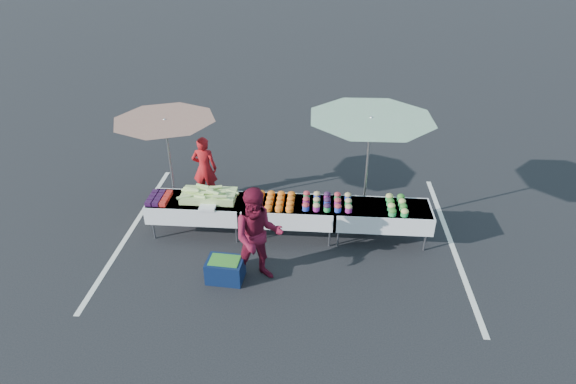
# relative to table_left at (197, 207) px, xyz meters

# --- Properties ---
(ground) EXTENTS (80.00, 80.00, 0.00)m
(ground) POSITION_rel_table_left_xyz_m (1.80, 0.00, -0.58)
(ground) COLOR black
(stripe_left) EXTENTS (0.10, 5.00, 0.00)m
(stripe_left) POSITION_rel_table_left_xyz_m (-1.40, 0.00, -0.58)
(stripe_left) COLOR silver
(stripe_left) RESTS_ON ground
(stripe_right) EXTENTS (0.10, 5.00, 0.00)m
(stripe_right) POSITION_rel_table_left_xyz_m (5.00, 0.00, -0.58)
(stripe_right) COLOR silver
(stripe_right) RESTS_ON ground
(table_left) EXTENTS (1.86, 0.81, 0.75)m
(table_left) POSITION_rel_table_left_xyz_m (0.00, 0.00, 0.00)
(table_left) COLOR white
(table_left) RESTS_ON ground
(table_center) EXTENTS (1.86, 0.81, 0.75)m
(table_center) POSITION_rel_table_left_xyz_m (1.80, 0.00, 0.00)
(table_center) COLOR white
(table_center) RESTS_ON ground
(table_right) EXTENTS (1.86, 0.81, 0.75)m
(table_right) POSITION_rel_table_left_xyz_m (3.60, 0.00, 0.00)
(table_right) COLOR white
(table_right) RESTS_ON ground
(berry_punnets) EXTENTS (0.40, 0.54, 0.08)m
(berry_punnets) POSITION_rel_table_left_xyz_m (-0.71, -0.06, 0.21)
(berry_punnets) COLOR black
(berry_punnets) RESTS_ON table_left
(corn_pile) EXTENTS (1.16, 0.57, 0.26)m
(corn_pile) POSITION_rel_table_left_xyz_m (0.24, 0.04, 0.26)
(corn_pile) COLOR #96BB60
(corn_pile) RESTS_ON table_left
(plastic_bags) EXTENTS (0.30, 0.25, 0.05)m
(plastic_bags) POSITION_rel_table_left_xyz_m (0.30, -0.30, 0.19)
(plastic_bags) COLOR white
(plastic_bags) RESTS_ON table_left
(carrot_bowls) EXTENTS (0.75, 0.69, 0.11)m
(carrot_bowls) POSITION_rel_table_left_xyz_m (1.55, -0.01, 0.22)
(carrot_bowls) COLOR orange
(carrot_bowls) RESTS_ON table_center
(potato_cups) EXTENTS (0.94, 0.58, 0.16)m
(potato_cups) POSITION_rel_table_left_xyz_m (2.55, 0.00, 0.25)
(potato_cups) COLOR #263BB4
(potato_cups) RESTS_ON table_right
(bean_baskets) EXTENTS (0.36, 0.68, 0.15)m
(bean_baskets) POSITION_rel_table_left_xyz_m (3.86, -0.01, 0.24)
(bean_baskets) COLOR green
(bean_baskets) RESTS_ON table_right
(vendor) EXTENTS (0.55, 0.36, 1.48)m
(vendor) POSITION_rel_table_left_xyz_m (-0.14, 1.35, 0.16)
(vendor) COLOR #AE1318
(vendor) RESTS_ON ground
(customer) EXTENTS (1.00, 0.85, 1.77)m
(customer) POSITION_rel_table_left_xyz_m (1.39, -1.33, 0.30)
(customer) COLOR maroon
(customer) RESTS_ON ground
(umbrella_left) EXTENTS (2.10, 2.10, 2.10)m
(umbrella_left) POSITION_rel_table_left_xyz_m (-0.70, 0.80, 1.32)
(umbrella_left) COLOR black
(umbrella_left) RESTS_ON ground
(umbrella_right) EXTENTS (3.05, 3.05, 2.41)m
(umbrella_right) POSITION_rel_table_left_xyz_m (3.28, 0.40, 1.60)
(umbrella_right) COLOR black
(umbrella_right) RESTS_ON ground
(storage_bin) EXTENTS (0.66, 0.50, 0.41)m
(storage_bin) POSITION_rel_table_left_xyz_m (0.81, -1.41, -0.37)
(storage_bin) COLOR #0C1A3C
(storage_bin) RESTS_ON ground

